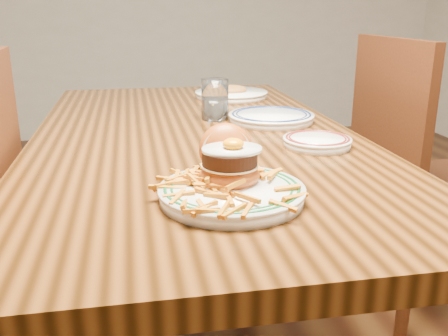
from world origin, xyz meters
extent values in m
cube|color=black|center=(0.00, 0.00, 0.72)|extent=(0.85, 1.60, 0.05)
cylinder|color=black|center=(-0.36, 0.74, 0.35)|extent=(0.07, 0.07, 0.70)
cylinder|color=black|center=(0.36, 0.74, 0.35)|extent=(0.07, 0.07, 0.70)
cylinder|color=#3E1B0D|center=(-0.48, 0.01, 0.22)|extent=(0.04, 0.04, 0.45)
cube|color=#3E1B0D|center=(0.87, 0.18, 0.47)|extent=(0.47, 0.47, 0.04)
cube|color=#3E1B0D|center=(0.66, 0.18, 0.74)|extent=(0.04, 0.46, 0.49)
cylinder|color=#3E1B0D|center=(1.06, 0.38, 0.22)|extent=(0.04, 0.04, 0.45)
cylinder|color=#3E1B0D|center=(0.67, 0.37, 0.22)|extent=(0.04, 0.04, 0.45)
cylinder|color=#3E1B0D|center=(0.68, -0.02, 0.22)|extent=(0.04, 0.04, 0.45)
cylinder|color=white|center=(0.00, -0.51, 0.76)|extent=(0.25, 0.25, 0.02)
cylinder|color=white|center=(0.00, -0.51, 0.77)|extent=(0.26, 0.26, 0.01)
torus|color=#0D4E1F|center=(0.00, -0.51, 0.77)|extent=(0.24, 0.24, 0.01)
torus|color=#0D4E1F|center=(0.00, -0.51, 0.77)|extent=(0.21, 0.21, 0.01)
ellipsoid|color=#A94B15|center=(0.00, -0.48, 0.79)|extent=(0.11, 0.11, 0.05)
cylinder|color=beige|center=(0.00, -0.48, 0.80)|extent=(0.10, 0.10, 0.00)
cylinder|color=black|center=(0.00, -0.48, 0.82)|extent=(0.10, 0.10, 0.03)
ellipsoid|color=white|center=(0.00, -0.48, 0.83)|extent=(0.11, 0.09, 0.01)
ellipsoid|color=orange|center=(0.01, -0.48, 0.84)|extent=(0.04, 0.04, 0.02)
ellipsoid|color=#A94B15|center=(0.01, -0.42, 0.82)|extent=(0.11, 0.09, 0.11)
cylinder|color=beige|center=(0.00, -0.43, 0.81)|extent=(0.10, 0.04, 0.09)
cylinder|color=white|center=(0.27, -0.20, 0.76)|extent=(0.16, 0.16, 0.02)
cylinder|color=white|center=(0.27, -0.20, 0.77)|extent=(0.16, 0.16, 0.01)
torus|color=#5C1A15|center=(0.27, -0.20, 0.77)|extent=(0.15, 0.15, 0.01)
torus|color=#5C1A15|center=(0.27, -0.20, 0.77)|extent=(0.14, 0.14, 0.01)
cube|color=silver|center=(0.29, -0.19, 0.77)|extent=(0.08, 0.08, 0.00)
cylinder|color=white|center=(0.24, 0.08, 0.76)|extent=(0.24, 0.24, 0.02)
cylinder|color=white|center=(0.24, 0.08, 0.77)|extent=(0.25, 0.25, 0.01)
torus|color=#0D1B45|center=(0.24, 0.08, 0.77)|extent=(0.23, 0.23, 0.01)
torus|color=#0D1B45|center=(0.24, 0.08, 0.77)|extent=(0.21, 0.21, 0.01)
cylinder|color=white|center=(0.08, 0.15, 0.81)|extent=(0.08, 0.08, 0.12)
cylinder|color=silver|center=(0.08, 0.15, 0.78)|extent=(0.07, 0.07, 0.06)
cylinder|color=white|center=(0.20, 0.50, 0.76)|extent=(0.26, 0.26, 0.02)
cylinder|color=white|center=(0.20, 0.50, 0.77)|extent=(0.27, 0.27, 0.01)
ellipsoid|color=#A4692F|center=(0.20, 0.50, 0.78)|extent=(0.12, 0.10, 0.03)
camera|label=1|loc=(-0.16, -1.30, 1.07)|focal=40.00mm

